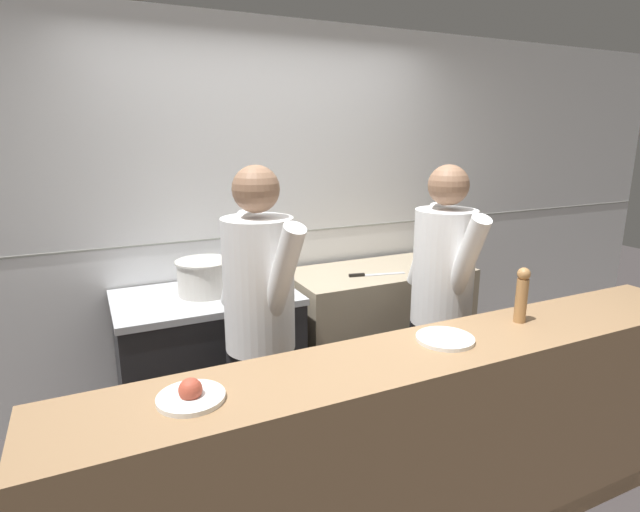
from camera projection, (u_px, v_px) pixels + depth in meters
name	position (u px, v px, depth m)	size (l,w,h in m)	color
ground_plane	(370.00, 498.00, 2.60)	(14.00, 14.00, 0.00)	#383333
wall_back_tiled	(269.00, 213.00, 3.56)	(8.00, 0.06, 2.60)	white
oven_range	(209.00, 360.00, 3.18)	(1.09, 0.71, 0.89)	#232326
prep_counter	(377.00, 328.00, 3.71)	(1.31, 0.65, 0.90)	gray
pass_counter	(433.00, 446.00, 2.25)	(3.19, 0.45, 0.97)	#93704C
stock_pot	(204.00, 276.00, 3.07)	(0.34, 0.34, 0.21)	beige
chefs_knife	(372.00, 275.00, 3.45)	(0.40, 0.11, 0.02)	#B7BABF
plated_dish_main	(191.00, 395.00, 1.70)	(0.23, 0.23, 0.08)	white
plated_dish_appetiser	(445.00, 339.00, 2.19)	(0.25, 0.25, 0.02)	white
pepper_mill	(522.00, 294.00, 2.38)	(0.06, 0.06, 0.27)	#AD7A47
chef_head_cook	(260.00, 319.00, 2.49)	(0.41, 0.75, 1.71)	black
chef_sous	(442.00, 297.00, 2.86)	(0.39, 0.74, 1.69)	black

